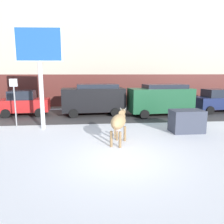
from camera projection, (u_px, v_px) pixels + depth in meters
ground_plane at (119, 160)px, 8.09m from camera, size 120.00×120.00×0.00m
road_strip at (105, 115)px, 16.53m from camera, size 60.00×5.60×0.01m
building_facade at (100, 38)px, 21.69m from camera, size 44.00×6.10×13.00m
cow_tan at (119, 122)px, 9.83m from camera, size 1.06×1.92×1.54m
billboard at (39, 51)px, 11.79m from camera, size 2.53×0.36×5.56m
car_red_hatchback at (24, 103)px, 16.33m from camera, size 3.62×2.14×1.86m
car_black_van at (94, 99)px, 16.48m from camera, size 4.73×2.40×2.32m
car_darkgreen_van at (161, 99)px, 16.22m from camera, size 4.73×2.40×2.32m
car_navy_hatchback at (217, 101)px, 17.71m from camera, size 3.62×2.14×1.86m
pedestrian_near_billboard at (114, 98)px, 19.69m from camera, size 0.36×0.24×1.73m
pedestrian_by_cars at (115, 98)px, 19.70m from camera, size 0.36×0.24×1.73m
dumpster at (187, 121)px, 11.82m from camera, size 1.73×1.14×1.20m
street_sign at (15, 99)px, 12.70m from camera, size 0.44×0.08×2.82m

